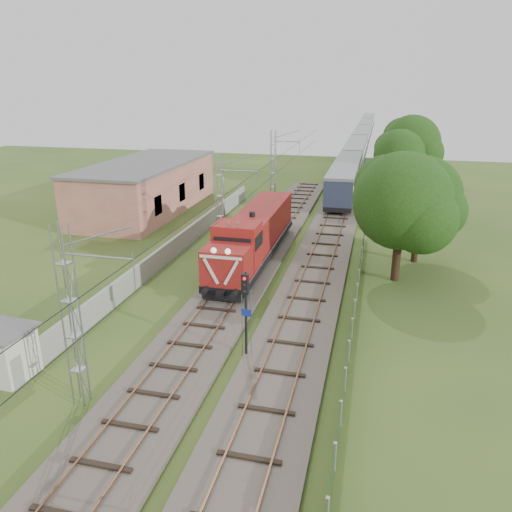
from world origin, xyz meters
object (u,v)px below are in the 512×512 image
(locomotive, at_px, (254,235))
(coach_rake, at_px, (362,137))
(signal_post, at_px, (246,301))
(relay_hut, at_px, (6,353))

(locomotive, bearing_deg, coach_rake, 85.92)
(coach_rake, distance_m, signal_post, 84.00)
(signal_post, relative_size, relay_hut, 1.83)
(relay_hut, bearing_deg, signal_post, 21.45)
(signal_post, bearing_deg, coach_rake, 88.65)
(signal_post, height_order, relay_hut, signal_post)
(locomotive, distance_m, relay_hut, 19.39)
(locomotive, distance_m, coach_rake, 70.34)
(coach_rake, xyz_separation_m, relay_hut, (-12.40, -88.07, -1.23))
(coach_rake, height_order, relay_hut, coach_rake)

